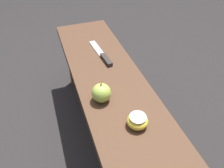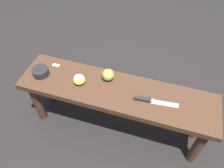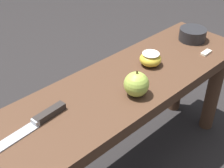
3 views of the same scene
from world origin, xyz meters
The scene contains 7 objects.
ground_plane centered at (0.00, 0.00, 0.00)m, with size 8.00×8.00×0.00m, color black.
wooden_bench centered at (0.00, 0.00, 0.35)m, with size 1.25×0.31×0.43m.
knife centered at (-0.21, 0.02, 0.43)m, with size 0.26×0.05×0.02m.
apple_whole centered at (0.08, -0.07, 0.47)m, with size 0.08×0.08×0.09m.
apple_cut centered at (0.24, 0.01, 0.45)m, with size 0.08×0.08×0.05m.
apple_slice_near_knife centered at (0.45, -0.08, 0.43)m, with size 0.05×0.02×0.01m.
bowl centered at (0.51, 0.02, 0.45)m, with size 0.11×0.11×0.05m.
Camera 2 is at (-0.23, 0.82, 1.47)m, focal length 35.00 mm.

